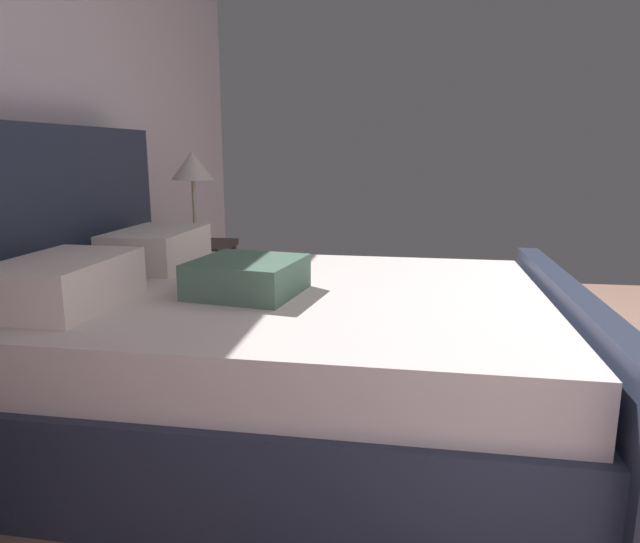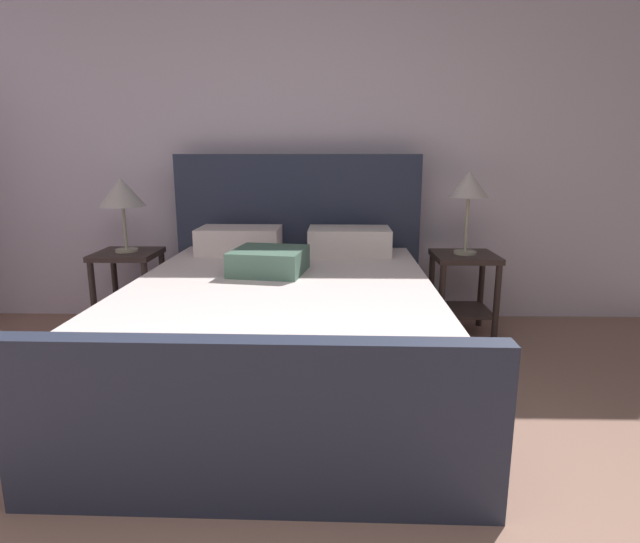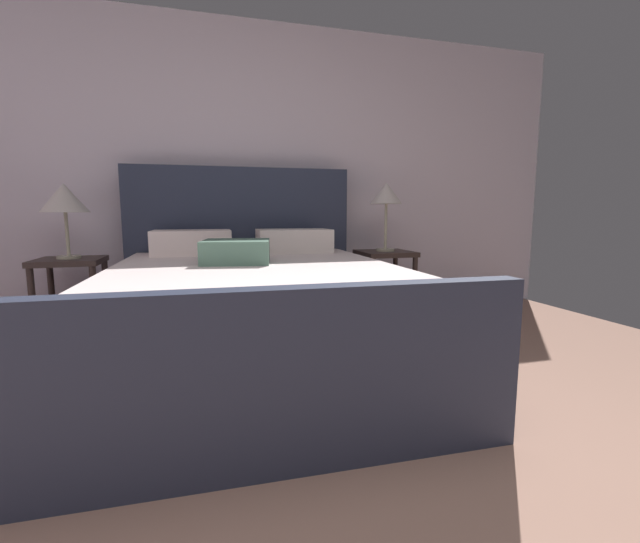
{
  "view_description": "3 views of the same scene",
  "coord_description": "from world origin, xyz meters",
  "px_view_note": "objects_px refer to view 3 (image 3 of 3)",
  "views": [
    {
      "loc": [
        -2.48,
        1.31,
        1.18
      ],
      "look_at": [
        0.14,
        1.71,
        0.62
      ],
      "focal_mm": 31.78,
      "sensor_mm": 36.0,
      "label": 1
    },
    {
      "loc": [
        0.02,
        -0.99,
        1.29
      ],
      "look_at": [
        -0.03,
        1.83,
        0.65
      ],
      "focal_mm": 28.89,
      "sensor_mm": 36.0,
      "label": 2
    },
    {
      "loc": [
        -0.53,
        -0.72,
        0.92
      ],
      "look_at": [
        0.13,
        1.66,
        0.58
      ],
      "focal_mm": 23.73,
      "sensor_mm": 36.0,
      "label": 3
    }
  ],
  "objects_px": {
    "nightstand_right": "(385,273)",
    "table_lamp_right": "(386,196)",
    "table_lamp_left": "(64,199)",
    "nightstand_left": "(71,285)",
    "bed": "(254,307)"
  },
  "relations": [
    {
      "from": "nightstand_right",
      "to": "table_lamp_left",
      "type": "bearing_deg",
      "value": 178.98
    },
    {
      "from": "nightstand_left",
      "to": "table_lamp_left",
      "type": "distance_m",
      "value": 0.62
    },
    {
      "from": "table_lamp_right",
      "to": "nightstand_left",
      "type": "height_order",
      "value": "table_lamp_right"
    },
    {
      "from": "nightstand_right",
      "to": "table_lamp_right",
      "type": "relative_size",
      "value": 1.03
    },
    {
      "from": "nightstand_right",
      "to": "table_lamp_right",
      "type": "height_order",
      "value": "table_lamp_right"
    },
    {
      "from": "bed",
      "to": "table_lamp_left",
      "type": "xyz_separation_m",
      "value": [
        -1.23,
        0.85,
        0.67
      ]
    },
    {
      "from": "bed",
      "to": "nightstand_right",
      "type": "distance_m",
      "value": 1.47
    },
    {
      "from": "nightstand_left",
      "to": "table_lamp_left",
      "type": "relative_size",
      "value": 1.12
    },
    {
      "from": "bed",
      "to": "table_lamp_left",
      "type": "height_order",
      "value": "bed"
    },
    {
      "from": "table_lamp_right",
      "to": "table_lamp_left",
      "type": "distance_m",
      "value": 2.46
    },
    {
      "from": "table_lamp_right",
      "to": "table_lamp_left",
      "type": "bearing_deg",
      "value": 178.98
    },
    {
      "from": "nightstand_right",
      "to": "table_lamp_right",
      "type": "distance_m",
      "value": 0.67
    },
    {
      "from": "nightstand_right",
      "to": "table_lamp_left",
      "type": "relative_size",
      "value": 1.12
    },
    {
      "from": "nightstand_right",
      "to": "table_lamp_right",
      "type": "xyz_separation_m",
      "value": [
        -0.0,
        0.0,
        0.67
      ]
    },
    {
      "from": "bed",
      "to": "table_lamp_left",
      "type": "bearing_deg",
      "value": 145.32
    }
  ]
}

